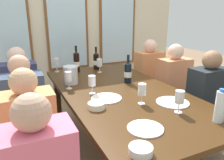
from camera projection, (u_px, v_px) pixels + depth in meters
ground_plane at (121, 156)px, 2.33m from camera, size 12.00×12.00×0.00m
back_wall_with_windows at (66, 14)px, 3.68m from camera, size 4.27×0.10×2.90m
dining_table at (121, 98)px, 2.14m from camera, size 1.07×2.10×0.74m
white_plate_0 at (172, 102)px, 1.83m from camera, size 0.27×0.27×0.01m
white_plate_1 at (106, 98)px, 1.92m from camera, size 0.27×0.27×0.01m
white_plate_2 at (145, 128)px, 1.42m from camera, size 0.24×0.24×0.01m
metal_pitcher at (71, 75)px, 2.31m from camera, size 0.16×0.16×0.19m
wine_bottle_0 at (128, 72)px, 2.34m from camera, size 0.08×0.08×0.30m
wine_bottle_1 at (96, 61)px, 2.91m from camera, size 0.08×0.08×0.30m
wine_bottle_2 at (77, 62)px, 2.76m from camera, size 0.08×0.08×0.34m
tasting_bowl_0 at (141, 150)px, 1.16m from camera, size 0.13×0.13×0.05m
tasting_bowl_1 at (96, 106)px, 1.72m from camera, size 0.14×0.14×0.05m
water_bottle at (220, 107)px, 1.49m from camera, size 0.06×0.06×0.24m
wine_glass_0 at (69, 77)px, 2.15m from camera, size 0.07×0.07×0.17m
wine_glass_1 at (56, 63)px, 2.77m from camera, size 0.07×0.07×0.17m
wine_glass_2 at (92, 82)px, 2.01m from camera, size 0.07×0.07×0.17m
wine_glass_3 at (179, 98)px, 1.63m from camera, size 0.07×0.07×0.17m
wine_glass_4 at (99, 63)px, 2.75m from camera, size 0.07×0.07×0.17m
wine_glass_5 at (142, 90)px, 1.78m from camera, size 0.07×0.07×0.17m
seated_person_2 at (31, 144)px, 1.63m from camera, size 0.38×0.24×1.11m
seated_person_3 at (206, 105)px, 2.31m from camera, size 0.38×0.24×1.11m
seated_person_4 at (25, 115)px, 2.09m from camera, size 0.38×0.24×1.11m
seated_person_5 at (172, 90)px, 2.77m from camera, size 0.38×0.24×1.11m
seated_person_6 at (22, 97)px, 2.54m from camera, size 0.38×0.24×1.11m
seated_person_7 at (149, 79)px, 3.24m from camera, size 0.38×0.24×1.11m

